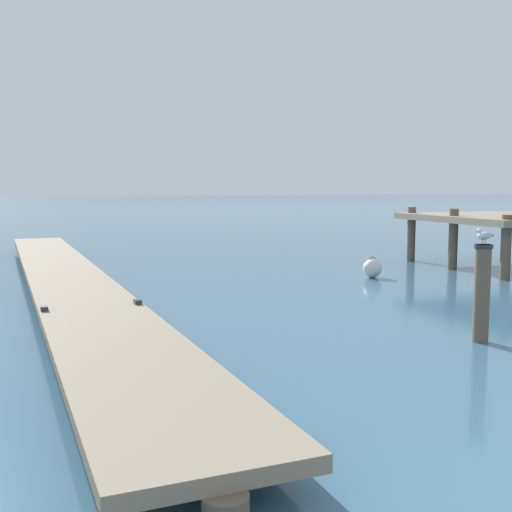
# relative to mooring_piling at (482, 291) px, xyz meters

# --- Properties ---
(floating_dock) EXTENTS (4.00, 23.31, 0.53)m
(floating_dock) POSITION_rel_mooring_piling_xyz_m (-6.54, 7.15, -0.48)
(floating_dock) COLOR gray
(floating_dock) RESTS_ON ground
(mooring_piling) EXTENTS (0.30, 0.30, 1.62)m
(mooring_piling) POSITION_rel_mooring_piling_xyz_m (0.00, 0.00, 0.00)
(mooring_piling) COLOR brown
(mooring_piling) RESTS_ON ground
(perched_seagull) EXTENTS (0.38, 0.19, 0.27)m
(perched_seagull) POSITION_rel_mooring_piling_xyz_m (0.01, 0.00, 0.92)
(perched_seagull) COLOR gold
(perched_seagull) RESTS_ON mooring_piling
(mooring_buoy) EXTENTS (0.53, 0.53, 0.60)m
(mooring_buoy) POSITION_rel_mooring_piling_xyz_m (1.75, 7.15, -0.58)
(mooring_buoy) COLOR silver
(mooring_buoy) RESTS_ON ground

